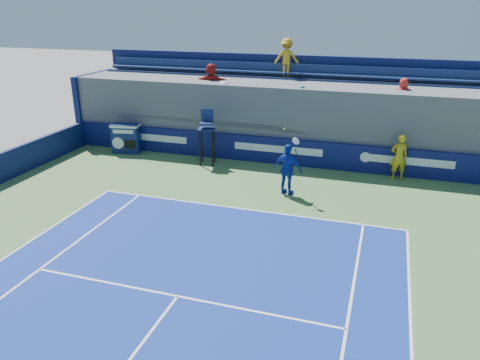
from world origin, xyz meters
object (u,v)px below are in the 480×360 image
(umpire_chair, at_px, (207,131))
(tennis_player, at_px, (288,170))
(match_clock, at_px, (126,137))
(ball_person, at_px, (399,157))

(umpire_chair, relative_size, tennis_player, 0.96)
(tennis_player, bearing_deg, match_clock, 161.47)
(ball_person, xyz_separation_m, match_clock, (-12.49, -0.11, -0.22))
(ball_person, distance_m, tennis_player, 4.95)
(match_clock, distance_m, tennis_player, 9.00)
(match_clock, xyz_separation_m, tennis_player, (8.53, -2.86, 0.25))
(umpire_chair, height_order, tennis_player, tennis_player)
(match_clock, relative_size, umpire_chair, 0.58)
(ball_person, bearing_deg, tennis_player, 19.59)
(umpire_chair, bearing_deg, tennis_player, -30.04)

